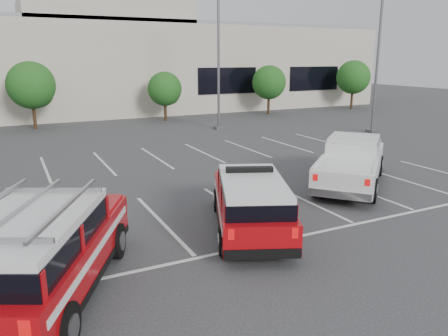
% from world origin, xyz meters
% --- Properties ---
extents(ground, '(120.00, 120.00, 0.00)m').
position_xyz_m(ground, '(0.00, 0.00, 0.00)').
color(ground, '#2E2E30').
rests_on(ground, ground).
extents(stall_markings, '(23.00, 15.00, 0.01)m').
position_xyz_m(stall_markings, '(0.00, 4.50, 0.01)').
color(stall_markings, silver).
rests_on(stall_markings, ground).
extents(convention_building, '(60.00, 16.99, 13.20)m').
position_xyz_m(convention_building, '(0.18, 31.86, 4.72)').
color(convention_building, beige).
rests_on(convention_building, ground).
extents(tree_mid_left, '(3.37, 3.37, 4.85)m').
position_xyz_m(tree_mid_left, '(-4.91, 22.05, 3.04)').
color(tree_mid_left, '#3F2B19').
rests_on(tree_mid_left, ground).
extents(tree_mid_right, '(2.77, 2.77, 3.99)m').
position_xyz_m(tree_mid_right, '(5.09, 22.05, 2.50)').
color(tree_mid_right, '#3F2B19').
rests_on(tree_mid_right, ground).
extents(tree_right, '(3.07, 3.07, 4.42)m').
position_xyz_m(tree_right, '(15.09, 22.05, 2.77)').
color(tree_right, '#3F2B19').
rests_on(tree_right, ground).
extents(tree_far_right, '(3.37, 3.37, 4.85)m').
position_xyz_m(tree_far_right, '(25.09, 22.05, 3.04)').
color(tree_far_right, '#3F2B19').
rests_on(tree_far_right, ground).
extents(light_pole_mid, '(0.90, 0.60, 10.24)m').
position_xyz_m(light_pole_mid, '(7.00, 16.00, 5.19)').
color(light_pole_mid, '#59595E').
rests_on(light_pole_mid, ground).
extents(light_pole_right, '(0.90, 0.60, 10.24)m').
position_xyz_m(light_pole_right, '(16.00, 10.00, 5.19)').
color(light_pole_right, '#59595E').
rests_on(light_pole_right, ground).
extents(fire_chief_suv, '(3.85, 5.64, 1.87)m').
position_xyz_m(fire_chief_suv, '(-0.52, -1.83, 0.76)').
color(fire_chief_suv, '#A1070C').
rests_on(fire_chief_suv, ground).
extents(white_pickup, '(6.11, 5.77, 1.92)m').
position_xyz_m(white_pickup, '(5.58, 0.63, 0.77)').
color(white_pickup, silver).
rests_on(white_pickup, ground).
extents(ladder_suv, '(4.67, 6.27, 2.31)m').
position_xyz_m(ladder_suv, '(-6.38, -3.19, 0.92)').
color(ladder_suv, '#A1070C').
rests_on(ladder_suv, ground).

